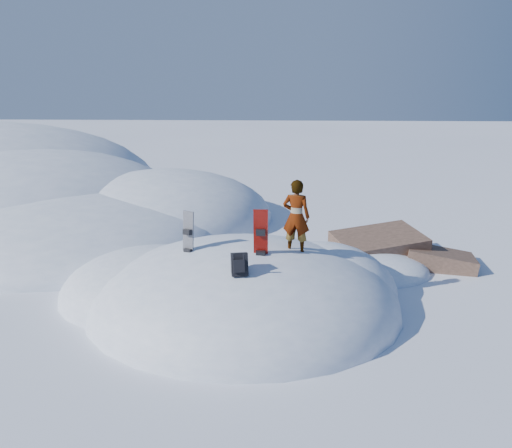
{
  "coord_description": "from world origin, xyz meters",
  "views": [
    {
      "loc": [
        0.8,
        -10.28,
        4.86
      ],
      "look_at": [
        0.26,
        0.3,
        1.88
      ],
      "focal_mm": 35.0,
      "sensor_mm": 36.0,
      "label": 1
    }
  ],
  "objects_px": {
    "snowboard_red": "(261,245)",
    "snowboard_dark": "(188,243)",
    "person": "(296,217)",
    "backpack": "(239,264)"
  },
  "relations": [
    {
      "from": "backpack",
      "to": "person",
      "type": "relative_size",
      "value": 0.33
    },
    {
      "from": "person",
      "to": "backpack",
      "type": "bearing_deg",
      "value": 63.35
    },
    {
      "from": "backpack",
      "to": "person",
      "type": "bearing_deg",
      "value": 39.5
    },
    {
      "from": "snowboard_red",
      "to": "person",
      "type": "relative_size",
      "value": 0.99
    },
    {
      "from": "snowboard_red",
      "to": "backpack",
      "type": "bearing_deg",
      "value": -112.23
    },
    {
      "from": "snowboard_dark",
      "to": "snowboard_red",
      "type": "bearing_deg",
      "value": 17.31
    },
    {
      "from": "backpack",
      "to": "snowboard_dark",
      "type": "bearing_deg",
      "value": 126.04
    },
    {
      "from": "snowboard_red",
      "to": "person",
      "type": "xyz_separation_m",
      "value": [
        0.73,
        0.48,
        0.49
      ]
    },
    {
      "from": "snowboard_red",
      "to": "snowboard_dark",
      "type": "distance_m",
      "value": 1.6
    },
    {
      "from": "snowboard_red",
      "to": "backpack",
      "type": "relative_size",
      "value": 3.01
    }
  ]
}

